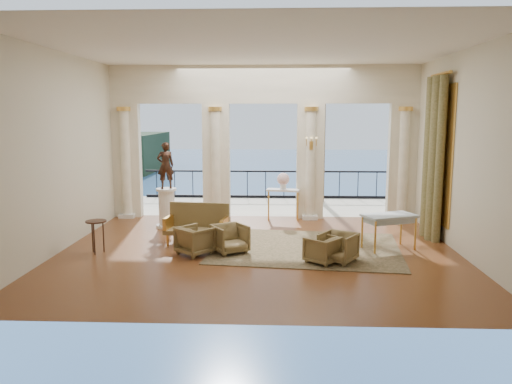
{
  "coord_description": "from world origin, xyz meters",
  "views": [
    {
      "loc": [
        0.4,
        -10.99,
        3.09
      ],
      "look_at": [
        -0.08,
        0.6,
        1.28
      ],
      "focal_mm": 35.0,
      "sensor_mm": 36.0,
      "label": 1
    }
  ],
  "objects_px": {
    "settee": "(198,224)",
    "pedestal": "(167,209)",
    "armchair_b": "(338,246)",
    "statue": "(166,165)",
    "armchair_c": "(322,248)",
    "console_table": "(283,194)",
    "armchair_d": "(195,239)",
    "game_table": "(389,218)",
    "side_table": "(96,225)",
    "armchair_a": "(230,237)"
  },
  "relations": [
    {
      "from": "armchair_c",
      "to": "console_table",
      "type": "height_order",
      "value": "console_table"
    },
    {
      "from": "pedestal",
      "to": "statue",
      "type": "height_order",
      "value": "statue"
    },
    {
      "from": "pedestal",
      "to": "statue",
      "type": "distance_m",
      "value": 1.2
    },
    {
      "from": "settee",
      "to": "console_table",
      "type": "distance_m",
      "value": 3.58
    },
    {
      "from": "settee",
      "to": "game_table",
      "type": "relative_size",
      "value": 1.16
    },
    {
      "from": "armchair_a",
      "to": "side_table",
      "type": "relative_size",
      "value": 0.95
    },
    {
      "from": "side_table",
      "to": "settee",
      "type": "bearing_deg",
      "value": 23.21
    },
    {
      "from": "armchair_a",
      "to": "armchair_b",
      "type": "height_order",
      "value": "armchair_a"
    },
    {
      "from": "armchair_a",
      "to": "side_table",
      "type": "xyz_separation_m",
      "value": [
        -2.98,
        -0.16,
        0.28
      ]
    },
    {
      "from": "armchair_b",
      "to": "statue",
      "type": "height_order",
      "value": "statue"
    },
    {
      "from": "armchair_d",
      "to": "pedestal",
      "type": "distance_m",
      "value": 2.91
    },
    {
      "from": "armchair_b",
      "to": "console_table",
      "type": "xyz_separation_m",
      "value": [
        -1.11,
        4.27,
        0.41
      ]
    },
    {
      "from": "statue",
      "to": "side_table",
      "type": "relative_size",
      "value": 1.69
    },
    {
      "from": "armchair_c",
      "to": "armchair_d",
      "type": "relative_size",
      "value": 0.9
    },
    {
      "from": "settee",
      "to": "pedestal",
      "type": "relative_size",
      "value": 1.42
    },
    {
      "from": "game_table",
      "to": "console_table",
      "type": "xyz_separation_m",
      "value": [
        -2.4,
        3.19,
        0.03
      ]
    },
    {
      "from": "armchair_b",
      "to": "armchair_a",
      "type": "bearing_deg",
      "value": -162.67
    },
    {
      "from": "armchair_d",
      "to": "armchair_b",
      "type": "bearing_deg",
      "value": -147.24
    },
    {
      "from": "armchair_d",
      "to": "game_table",
      "type": "relative_size",
      "value": 0.52
    },
    {
      "from": "game_table",
      "to": "console_table",
      "type": "relative_size",
      "value": 1.33
    },
    {
      "from": "armchair_c",
      "to": "side_table",
      "type": "distance_m",
      "value": 5.03
    },
    {
      "from": "armchair_d",
      "to": "side_table",
      "type": "xyz_separation_m",
      "value": [
        -2.22,
        -0.0,
        0.29
      ]
    },
    {
      "from": "statue",
      "to": "game_table",
      "type": "bearing_deg",
      "value": 137.32
    },
    {
      "from": "armchair_c",
      "to": "console_table",
      "type": "xyz_separation_m",
      "value": [
        -0.78,
        4.35,
        0.44
      ]
    },
    {
      "from": "settee",
      "to": "game_table",
      "type": "distance_m",
      "value": 4.5
    },
    {
      "from": "pedestal",
      "to": "console_table",
      "type": "xyz_separation_m",
      "value": [
        3.21,
        1.18,
        0.23
      ]
    },
    {
      "from": "pedestal",
      "to": "armchair_a",
      "type": "bearing_deg",
      "value": -51.42
    },
    {
      "from": "side_table",
      "to": "armchair_a",
      "type": "bearing_deg",
      "value": 3.05
    },
    {
      "from": "armchair_a",
      "to": "pedestal",
      "type": "relative_size",
      "value": 0.65
    },
    {
      "from": "armchair_d",
      "to": "console_table",
      "type": "distance_m",
      "value": 4.32
    },
    {
      "from": "console_table",
      "to": "side_table",
      "type": "height_order",
      "value": "console_table"
    },
    {
      "from": "armchair_b",
      "to": "side_table",
      "type": "bearing_deg",
      "value": -152.82
    },
    {
      "from": "settee",
      "to": "statue",
      "type": "relative_size",
      "value": 1.23
    },
    {
      "from": "armchair_b",
      "to": "statue",
      "type": "relative_size",
      "value": 0.55
    },
    {
      "from": "armchair_c",
      "to": "settee",
      "type": "height_order",
      "value": "settee"
    },
    {
      "from": "armchair_d",
      "to": "game_table",
      "type": "xyz_separation_m",
      "value": [
        4.4,
        0.62,
        0.38
      ]
    },
    {
      "from": "armchair_d",
      "to": "settee",
      "type": "distance_m",
      "value": 0.93
    },
    {
      "from": "armchair_a",
      "to": "armchair_d",
      "type": "height_order",
      "value": "armchair_a"
    },
    {
      "from": "armchair_d",
      "to": "game_table",
      "type": "distance_m",
      "value": 4.46
    },
    {
      "from": "armchair_c",
      "to": "pedestal",
      "type": "relative_size",
      "value": 0.58
    },
    {
      "from": "armchair_b",
      "to": "armchair_c",
      "type": "xyz_separation_m",
      "value": [
        -0.33,
        -0.08,
        -0.03
      ]
    },
    {
      "from": "armchair_c",
      "to": "armchair_d",
      "type": "bearing_deg",
      "value": -61.1
    },
    {
      "from": "armchair_a",
      "to": "armchair_d",
      "type": "distance_m",
      "value": 0.78
    },
    {
      "from": "game_table",
      "to": "pedestal",
      "type": "relative_size",
      "value": 1.23
    },
    {
      "from": "armchair_d",
      "to": "console_table",
      "type": "xyz_separation_m",
      "value": [
        2.0,
        3.81,
        0.41
      ]
    },
    {
      "from": "armchair_d",
      "to": "game_table",
      "type": "height_order",
      "value": "game_table"
    },
    {
      "from": "console_table",
      "to": "side_table",
      "type": "bearing_deg",
      "value": -127.31
    },
    {
      "from": "armchair_a",
      "to": "statue",
      "type": "relative_size",
      "value": 0.56
    },
    {
      "from": "pedestal",
      "to": "side_table",
      "type": "xyz_separation_m",
      "value": [
        -1.01,
        -2.63,
        0.12
      ]
    },
    {
      "from": "game_table",
      "to": "statue",
      "type": "bearing_deg",
      "value": 137.71
    }
  ]
}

